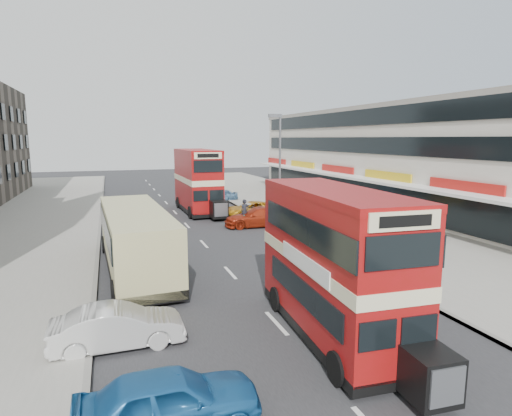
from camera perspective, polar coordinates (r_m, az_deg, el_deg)
name	(u,v)px	position (r m, az deg, el deg)	size (l,w,h in m)	color
ground	(301,350)	(13.84, 5.96, -18.29)	(160.00, 160.00, 0.00)	#28282B
road_surface	(187,225)	(32.17, -9.20, -2.30)	(12.00, 90.00, 0.01)	#28282B
pavement_right	(330,215)	(36.12, 9.89, -0.94)	(12.00, 90.00, 0.15)	gray
pavement_left	(4,236)	(32.43, -30.61, -3.27)	(12.00, 90.00, 0.15)	gray
kerb_left	(100,230)	(31.74, -20.13, -2.78)	(0.20, 90.00, 0.16)	gray
kerb_right	(264,219)	(33.70, 1.06, -1.53)	(0.20, 90.00, 0.16)	gray
commercial_row	(398,157)	(41.63, 18.42, 6.47)	(9.90, 46.20, 9.30)	beige
street_lamp	(279,161)	(31.43, 3.07, 6.33)	(1.00, 0.20, 8.12)	slate
bus_main	(334,263)	(14.01, 10.31, -7.19)	(2.77, 8.60, 4.67)	black
bus_second	(198,181)	(37.55, -7.80, 3.65)	(2.76, 9.57, 5.26)	black
coach	(136,237)	(21.49, -15.76, -3.78)	(3.27, 10.80, 2.83)	black
car_left_near	(169,400)	(10.49, -11.47, -23.82)	(1.64, 4.08, 1.39)	#1C5D9C
car_left_front	(118,327)	(14.29, -17.93, -14.85)	(1.39, 4.00, 1.32)	silver
car_right_a	(258,217)	(31.21, 0.30, -1.21)	(2.00, 4.93, 1.43)	#9F270F
car_right_b	(251,209)	(34.96, -0.69, -0.20)	(2.12, 4.60, 1.28)	orange
car_right_c	(220,195)	(44.06, -4.79, 1.70)	(1.44, 3.58, 1.22)	#5380A7
pedestrian_near	(331,220)	(28.40, 10.01, -1.57)	(0.71, 0.49, 1.94)	gray
cyclist	(245,218)	(31.02, -1.49, -1.35)	(0.80, 1.93, 2.04)	gray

